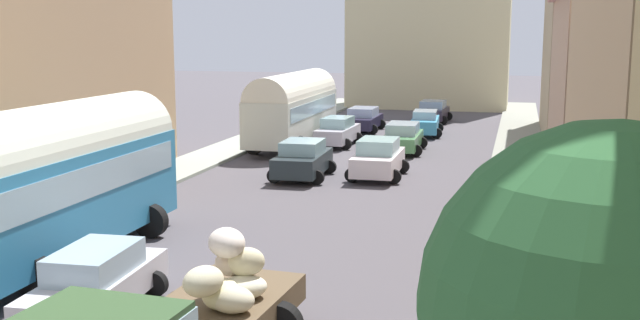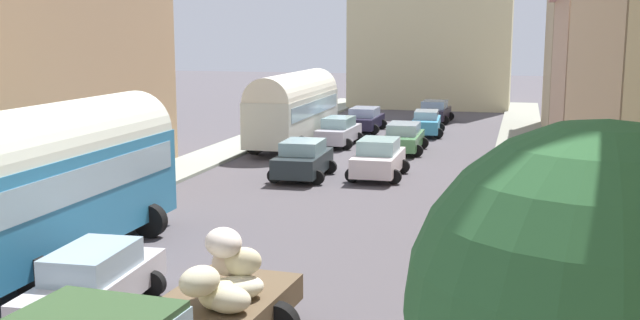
# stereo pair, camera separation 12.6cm
# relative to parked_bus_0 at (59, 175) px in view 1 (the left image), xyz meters

# --- Properties ---
(ground_plane) EXTENTS (154.00, 154.00, 0.00)m
(ground_plane) POSITION_rel_parked_bus_0_xyz_m (4.47, 13.36, -2.35)
(ground_plane) COLOR #4C484D
(sidewalk_left) EXTENTS (2.50, 70.00, 0.14)m
(sidewalk_left) POSITION_rel_parked_bus_0_xyz_m (-2.78, 13.36, -2.28)
(sidewalk_left) COLOR #969C8C
(sidewalk_left) RESTS_ON ground
(sidewalk_right) EXTENTS (2.50, 70.00, 0.14)m
(sidewalk_right) POSITION_rel_parked_bus_0_xyz_m (11.72, 13.36, -2.28)
(sidewalk_right) COLOR gray
(sidewalk_right) RESTS_ON ground
(building_left_2) EXTENTS (5.16, 12.98, 11.88)m
(building_left_2) POSITION_rel_parked_bus_0_xyz_m (-6.61, 8.96, 3.59)
(building_left_2) COLOR tan
(building_left_2) RESTS_ON ground
(building_right_2) EXTENTS (6.29, 12.69, 7.78)m
(building_right_2) POSITION_rel_parked_bus_0_xyz_m (15.83, 13.33, 1.56)
(building_right_2) COLOR tan
(building_right_2) RESTS_ON ground
(building_right_3) EXTENTS (4.52, 14.62, 9.50)m
(building_right_3) POSITION_rel_parked_bus_0_xyz_m (15.02, 27.57, 2.42)
(building_right_3) COLOR tan
(building_right_3) RESTS_ON ground
(distant_church) EXTENTS (12.51, 6.03, 22.11)m
(distant_church) POSITION_rel_parked_bus_0_xyz_m (4.47, 43.74, 5.60)
(distant_church) COLOR beige
(distant_church) RESTS_ON ground
(parked_bus_0) EXTENTS (3.33, 8.84, 4.24)m
(parked_bus_0) POSITION_rel_parked_bus_0_xyz_m (0.00, 0.00, 0.00)
(parked_bus_0) COLOR teal
(parked_bus_0) RESTS_ON ground
(parked_bus_1) EXTENTS (3.34, 9.98, 3.92)m
(parked_bus_1) POSITION_rel_parked_bus_0_xyz_m (0.04, 21.13, -0.19)
(parked_bus_1) COLOR silver
(parked_bus_1) RESTS_ON ground
(car_0) EXTENTS (2.34, 3.94, 1.65)m
(car_0) POSITION_rel_parked_bus_0_xyz_m (6.02, 13.64, -1.53)
(car_0) COLOR silver
(car_0) RESTS_ON ground
(car_1) EXTENTS (2.36, 4.33, 1.48)m
(car_1) POSITION_rel_parked_bus_0_xyz_m (5.99, 20.65, -1.60)
(car_1) COLOR #518E53
(car_1) RESTS_ON ground
(car_2) EXTENTS (2.27, 4.13, 1.47)m
(car_2) POSITION_rel_parked_bus_0_xyz_m (6.32, 27.17, -1.60)
(car_2) COLOR #3E94BD
(car_2) RESTS_ON ground
(car_3) EXTENTS (2.43, 3.94, 1.46)m
(car_3) POSITION_rel_parked_bus_0_xyz_m (6.04, 33.73, -1.61)
(car_3) COLOR #2D2331
(car_3) RESTS_ON ground
(car_4) EXTENTS (2.31, 4.37, 1.49)m
(car_4) POSITION_rel_parked_bus_0_xyz_m (2.96, -3.25, -1.60)
(car_4) COLOR silver
(car_4) RESTS_ON ground
(car_5) EXTENTS (2.45, 3.95, 1.60)m
(car_5) POSITION_rel_parked_bus_0_xyz_m (3.00, 12.68, -1.55)
(car_5) COLOR #252D30
(car_5) RESTS_ON ground
(car_6) EXTENTS (2.24, 4.05, 1.55)m
(car_6) POSITION_rel_parked_bus_0_xyz_m (2.30, 21.82, -1.57)
(car_6) COLOR silver
(car_6) RESTS_ON ground
(car_7) EXTENTS (2.36, 4.20, 1.47)m
(car_7) POSITION_rel_parked_bus_0_xyz_m (2.43, 27.99, -1.61)
(car_7) COLOR #1E1A2E
(car_7) RESTS_ON ground
(pedestrian_1) EXTENTS (0.45, 0.45, 1.90)m
(pedestrian_1) POSITION_rel_parked_bus_0_xyz_m (10.87, -3.64, -1.26)
(pedestrian_1) COLOR #4E3E4E
(pedestrian_1) RESTS_ON ground
(pedestrian_2) EXTENTS (0.38, 0.38, 1.80)m
(pedestrian_2) POSITION_rel_parked_bus_0_xyz_m (12.07, 8.24, -1.31)
(pedestrian_2) COLOR #444D3E
(pedestrian_2) RESTS_ON ground
(roadside_tree_0) EXTENTS (2.93, 2.93, 5.47)m
(roadside_tree_0) POSITION_rel_parked_bus_0_xyz_m (12.37, -11.26, 1.63)
(roadside_tree_0) COLOR brown
(roadside_tree_0) RESTS_ON ground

